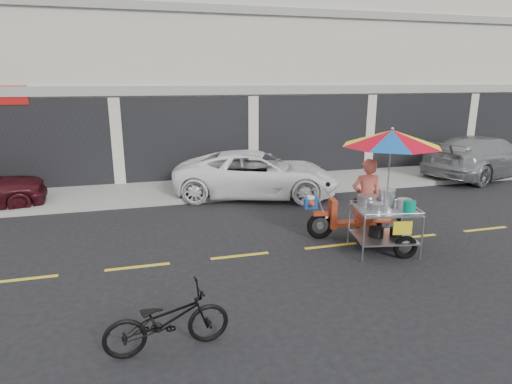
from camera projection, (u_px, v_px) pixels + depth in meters
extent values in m
plane|color=black|center=(331.00, 246.00, 9.15)|extent=(90.00, 90.00, 0.00)
cube|color=gray|center=(261.00, 184.00, 14.26)|extent=(45.00, 3.00, 0.15)
cube|color=beige|center=(228.00, 65.00, 17.91)|extent=(36.00, 8.00, 8.00)
cube|color=black|center=(253.00, 139.00, 14.81)|extent=(35.28, 0.06, 2.90)
cube|color=gray|center=(253.00, 90.00, 14.37)|extent=(36.00, 0.12, 0.30)
cube|color=gray|center=(253.00, 10.00, 13.72)|extent=(36.00, 0.12, 0.25)
cube|color=white|center=(497.00, 43.00, 21.63)|extent=(8.00, 7.00, 10.40)
cube|color=gold|center=(331.00, 246.00, 9.15)|extent=(42.00, 0.10, 0.01)
imported|color=white|center=(257.00, 174.00, 12.91)|extent=(5.36, 3.63, 1.36)
imported|color=#94969A|center=(483.00, 157.00, 15.41)|extent=(5.54, 3.50, 1.50)
imported|color=black|center=(167.00, 320.00, 5.56)|extent=(1.68, 0.71, 0.86)
torus|color=black|center=(320.00, 226.00, 9.51)|extent=(0.62, 0.22, 0.61)
torus|color=black|center=(390.00, 224.00, 9.65)|extent=(0.62, 0.22, 0.61)
cylinder|color=#9EA0A5|center=(320.00, 226.00, 9.51)|extent=(0.16, 0.09, 0.15)
cylinder|color=#9EA0A5|center=(390.00, 224.00, 9.65)|extent=(0.16, 0.09, 0.15)
cube|color=#A9381A|center=(321.00, 213.00, 9.44)|extent=(0.36, 0.19, 0.09)
cylinder|color=#9EA0A5|center=(321.00, 207.00, 9.40)|extent=(0.39, 0.12, 0.86)
cube|color=#A9381A|center=(332.00, 213.00, 9.46)|extent=(0.19, 0.38, 0.64)
cube|color=#A9381A|center=(353.00, 223.00, 9.56)|extent=(0.89, 0.45, 0.09)
cube|color=#A9381A|center=(375.00, 212.00, 9.54)|extent=(0.84, 0.42, 0.43)
cube|color=black|center=(371.00, 202.00, 9.47)|extent=(0.73, 0.38, 0.11)
cylinder|color=#9EA0A5|center=(327.00, 192.00, 9.33)|extent=(0.14, 0.58, 0.04)
sphere|color=black|center=(328.00, 184.00, 9.50)|extent=(0.11, 0.11, 0.11)
cylinder|color=white|center=(326.00, 217.00, 9.47)|extent=(0.15, 0.15, 0.05)
cube|color=navy|center=(311.00, 203.00, 9.36)|extent=(0.31, 0.28, 0.21)
cylinder|color=white|center=(311.00, 198.00, 9.32)|extent=(0.20, 0.20, 0.05)
cone|color=#A9381A|center=(312.00, 205.00, 9.18)|extent=(0.23, 0.26, 0.19)
torus|color=black|center=(405.00, 247.00, 8.47)|extent=(0.50, 0.19, 0.49)
cylinder|color=#9EA0A5|center=(363.00, 240.00, 8.24)|extent=(0.04, 0.04, 0.90)
cylinder|color=#9EA0A5|center=(349.00, 224.00, 9.16)|extent=(0.04, 0.04, 0.90)
cylinder|color=#9EA0A5|center=(422.00, 238.00, 8.33)|extent=(0.04, 0.04, 0.90)
cylinder|color=#9EA0A5|center=(402.00, 223.00, 9.26)|extent=(0.04, 0.04, 0.90)
cube|color=#9EA0A5|center=(383.00, 237.00, 8.78)|extent=(1.32, 1.15, 0.03)
cube|color=#9EA0A5|center=(385.00, 210.00, 8.63)|extent=(1.32, 1.15, 0.04)
cylinder|color=#9EA0A5|center=(395.00, 214.00, 8.15)|extent=(1.16, 0.24, 0.03)
cylinder|color=#9EA0A5|center=(377.00, 200.00, 9.08)|extent=(1.16, 0.24, 0.03)
cylinder|color=#9EA0A5|center=(357.00, 208.00, 8.57)|extent=(0.20, 0.95, 0.03)
cylinder|color=#9EA0A5|center=(414.00, 206.00, 8.66)|extent=(0.20, 0.95, 0.03)
cylinder|color=#9EA0A5|center=(375.00, 229.00, 9.24)|extent=(0.19, 0.79, 0.04)
cylinder|color=#9EA0A5|center=(377.00, 206.00, 9.11)|extent=(0.19, 0.79, 0.04)
cube|color=gold|center=(403.00, 228.00, 8.21)|extent=(0.37, 0.09, 0.27)
cylinder|color=#B7B7BC|center=(367.00, 201.00, 8.78)|extent=(0.44, 0.44, 0.21)
cylinder|color=#B7B7BC|center=(387.00, 198.00, 8.82)|extent=(0.38, 0.38, 0.32)
cylinder|color=#B7B7BC|center=(404.00, 204.00, 8.69)|extent=(0.34, 0.34, 0.16)
cylinder|color=#B7B7BC|center=(376.00, 208.00, 8.40)|extent=(0.34, 0.34, 0.16)
cylinder|color=#018062|center=(410.00, 207.00, 8.37)|extent=(0.27, 0.27, 0.23)
cylinder|color=black|center=(376.00, 232.00, 8.74)|extent=(0.35, 0.35, 0.19)
cylinder|color=black|center=(396.00, 232.00, 8.78)|extent=(0.30, 0.30, 0.17)
cylinder|color=#9EA0A5|center=(389.00, 170.00, 8.53)|extent=(0.03, 0.03, 1.60)
sphere|color=#9EA0A5|center=(392.00, 129.00, 8.32)|extent=(0.06, 0.06, 0.06)
imported|color=#D05A4B|center=(366.00, 199.00, 9.44)|extent=(0.73, 0.54, 1.80)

